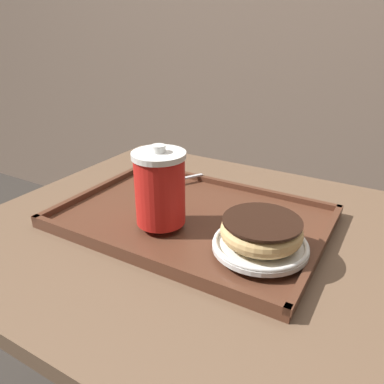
# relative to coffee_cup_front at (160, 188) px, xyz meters

# --- Properties ---
(cafe_table) EXTENTS (0.79, 0.73, 0.74)m
(cafe_table) POSITION_rel_coffee_cup_front_xyz_m (0.03, 0.05, -0.28)
(cafe_table) COLOR brown
(cafe_table) RESTS_ON ground_plane
(serving_tray) EXTENTS (0.50, 0.35, 0.02)m
(serving_tray) POSITION_rel_coffee_cup_front_xyz_m (0.03, 0.06, -0.08)
(serving_tray) COLOR #512D1E
(serving_tray) RESTS_ON cafe_table
(coffee_cup_front) EXTENTS (0.09, 0.09, 0.15)m
(coffee_cup_front) POSITION_rel_coffee_cup_front_xyz_m (0.00, 0.00, 0.00)
(coffee_cup_front) COLOR red
(coffee_cup_front) RESTS_ON serving_tray
(plate_with_chocolate_donut) EXTENTS (0.15, 0.15, 0.01)m
(plate_with_chocolate_donut) POSITION_rel_coffee_cup_front_xyz_m (0.19, 0.01, -0.06)
(plate_with_chocolate_donut) COLOR white
(plate_with_chocolate_donut) RESTS_ON serving_tray
(donut_chocolate_glazed) EXTENTS (0.13, 0.13, 0.04)m
(donut_chocolate_glazed) POSITION_rel_coffee_cup_front_xyz_m (0.19, 0.01, -0.03)
(donut_chocolate_glazed) COLOR #DBB270
(donut_chocolate_glazed) RESTS_ON plate_with_chocolate_donut
(spoon) EXTENTS (0.09, 0.13, 0.01)m
(spoon) POSITION_rel_coffee_cup_front_xyz_m (-0.10, 0.14, -0.06)
(spoon) COLOR silver
(spoon) RESTS_ON serving_tray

